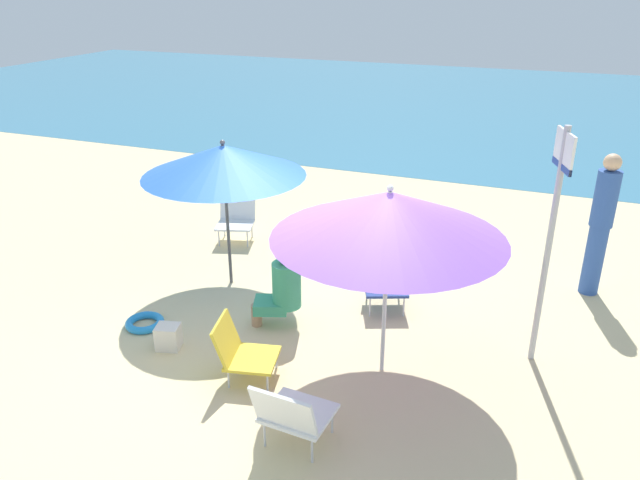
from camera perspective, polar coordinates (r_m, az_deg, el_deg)
The scene contains 13 objects.
ground_plane at distance 6.73m, azimuth -0.74°, elevation -8.67°, with size 40.00×40.00×0.00m, color beige.
sea_water at distance 19.57m, azimuth 14.96°, elevation 12.10°, with size 40.00×16.00×0.01m, color teal.
umbrella_purple at distance 5.44m, azimuth 6.42°, elevation 2.30°, with size 2.13×2.13×1.91m.
umbrella_blue at distance 7.28m, azimuth -8.94°, elevation 7.30°, with size 1.93×1.93×1.83m.
beach_chair_a at distance 5.96m, azimuth -7.37°, elevation -10.09°, with size 0.65×0.58×0.61m.
beach_chair_b at distance 7.19m, azimuth 6.02°, elevation -3.54°, with size 0.67×0.72×0.61m.
beach_chair_c at distance 9.01m, azimuth -7.78°, elevation 2.07°, with size 0.65×0.67×0.61m.
beach_chair_d at distance 5.10m, azimuth -2.61°, elevation -15.74°, with size 0.58×0.61×0.66m.
person_a at distance 6.66m, azimuth -3.54°, elevation -4.46°, with size 0.55×0.43×0.94m.
person_b at distance 7.89m, azimuth 24.60°, elevation 1.37°, with size 0.26×0.26×1.74m.
warning_sign at distance 6.03m, azimuth 20.84°, elevation 1.92°, with size 0.18×0.46×2.38m.
swim_ring at distance 7.11m, azimuth -15.96°, elevation -7.39°, with size 0.42×0.42×0.08m, color #238CD8.
beach_bag at distance 6.62m, azimuth -13.90°, elevation -8.73°, with size 0.24×0.21×0.26m, color silver.
Camera 1 is at (2.15, -5.28, 3.57)m, focal length 34.47 mm.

